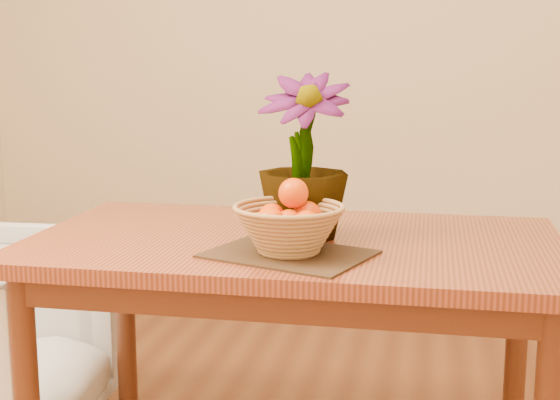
# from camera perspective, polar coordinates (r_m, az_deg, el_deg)

# --- Properties ---
(wall_back) EXTENTS (4.00, 0.02, 2.70)m
(wall_back) POSITION_cam_1_polar(r_m,az_deg,el_deg) (3.95, 6.14, 12.18)
(wall_back) COLOR #F9E3BD
(wall_back) RESTS_ON floor
(table) EXTENTS (1.40, 0.80, 0.75)m
(table) POSITION_cam_1_polar(r_m,az_deg,el_deg) (2.09, 1.03, -5.12)
(table) COLOR brown
(table) RESTS_ON floor
(placemat) EXTENTS (0.44, 0.39, 0.01)m
(placemat) POSITION_cam_1_polar(r_m,az_deg,el_deg) (1.89, 0.65, -3.97)
(placemat) COLOR #352213
(placemat) RESTS_ON table
(wicker_basket) EXTENTS (0.27, 0.27, 0.11)m
(wicker_basket) POSITION_cam_1_polar(r_m,az_deg,el_deg) (1.88, 0.65, -2.28)
(wicker_basket) COLOR #A46E44
(wicker_basket) RESTS_ON placemat
(orange_pile) EXTENTS (0.17, 0.17, 0.13)m
(orange_pile) POSITION_cam_1_polar(r_m,az_deg,el_deg) (1.87, 0.72, -1.09)
(orange_pile) COLOR #F23403
(orange_pile) RESTS_ON wicker_basket
(potted_plant) EXTENTS (0.24, 0.24, 0.43)m
(potted_plant) POSITION_cam_1_polar(r_m,az_deg,el_deg) (2.04, 1.68, 3.20)
(potted_plant) COLOR #1A4F16
(potted_plant) RESTS_ON table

